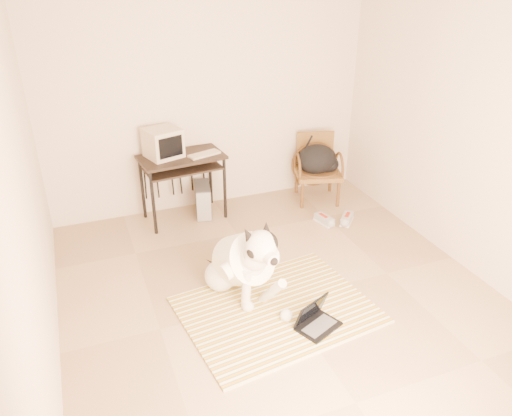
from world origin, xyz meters
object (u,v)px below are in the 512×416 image
crt_monitor (163,143)px  backpack (318,160)px  rattan_chair (317,168)px  computer_desk (182,165)px  dog (243,262)px  laptop (316,320)px  pc_tower (203,200)px

crt_monitor → backpack: (1.93, -0.21, -0.41)m
crt_monitor → rattan_chair: crt_monitor is taller
computer_desk → crt_monitor: size_ratio=2.21×
dog → backpack: 2.26m
laptop → backpack: 2.59m
laptop → computer_desk: computer_desk is taller
backpack → computer_desk: bearing=175.2°
pc_tower → rattan_chair: (1.53, -0.08, 0.23)m
computer_desk → rattan_chair: size_ratio=1.20×
dog → crt_monitor: crt_monitor is taller
dog → laptop: bearing=-58.3°
laptop → rattan_chair: size_ratio=0.52×
dog → computer_desk: bearing=94.7°
rattan_chair → dog: bearing=-134.5°
computer_desk → crt_monitor: (-0.19, 0.06, 0.28)m
laptop → crt_monitor: size_ratio=0.95×
laptop → computer_desk: (-0.56, 2.40, 0.62)m
pc_tower → backpack: backpack is taller
dog → crt_monitor: 1.92m
laptop → computer_desk: size_ratio=0.43×
laptop → computer_desk: 2.54m
laptop → computer_desk: bearing=103.1°
computer_desk → backpack: 1.75m
computer_desk → backpack: bearing=-4.8°
crt_monitor → pc_tower: 0.89m
computer_desk → crt_monitor: crt_monitor is taller
rattan_chair → pc_tower: bearing=177.0°
rattan_chair → crt_monitor: bearing=176.0°
laptop → crt_monitor: 2.73m
computer_desk → rattan_chair: (1.76, -0.07, -0.27)m
dog → backpack: size_ratio=2.20×
computer_desk → backpack: computer_desk is taller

